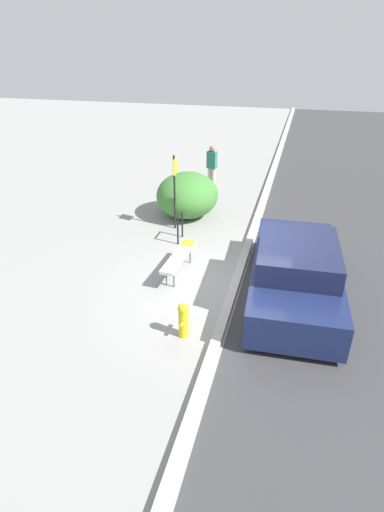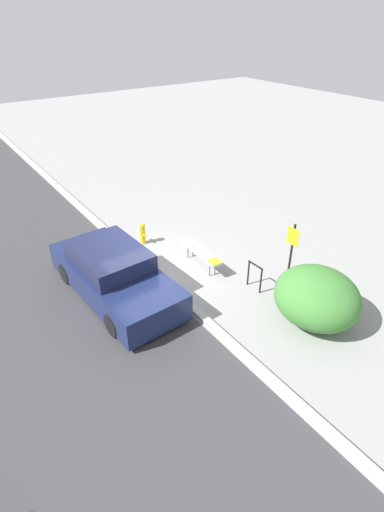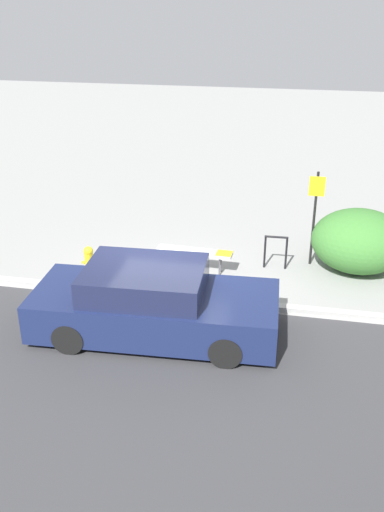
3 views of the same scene
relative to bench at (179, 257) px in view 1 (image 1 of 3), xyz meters
The scene contains 9 objects.
ground_plane 1.58m from the bench, 101.28° to the right, with size 60.00×60.00×0.00m, color gray.
curb 1.56m from the bench, 101.28° to the right, with size 60.00×0.20×0.13m.
bench is the anchor object (origin of this frame).
bike_rack 1.91m from the bench, 15.94° to the left, with size 0.55×0.07×0.83m.
sign_post 2.96m from the bench, 19.16° to the left, with size 0.36×0.08×2.30m.
fire_hydrant 2.44m from the bench, 161.03° to the right, with size 0.36×0.22×0.77m.
shrub_hedge 3.84m from the bench, 12.65° to the left, with size 2.21×2.03×1.46m.
pedestrian 6.92m from the bench, ahead, with size 0.30×0.42×1.67m.
parked_car_near 2.83m from the bench, 95.09° to the right, with size 4.69×2.10×1.39m.
Camera 1 is at (-8.05, -1.13, 5.19)m, focal length 28.00 mm.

